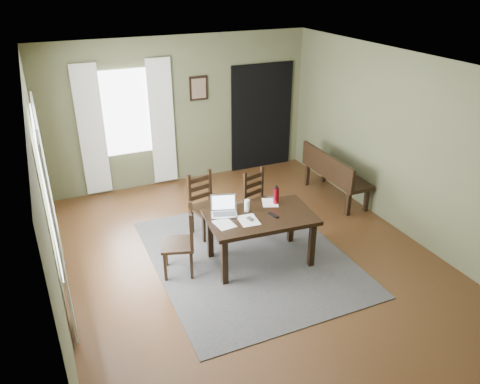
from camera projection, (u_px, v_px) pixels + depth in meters
name	position (u px, v px, depth m)	size (l,w,h in m)	color
ground	(248.00, 257.00, 6.71)	(5.00, 6.00, 0.01)	#492C16
room_shell	(250.00, 137.00, 5.92)	(5.02, 6.02, 2.71)	#585C3C
rug	(248.00, 256.00, 6.71)	(2.60, 3.20, 0.01)	#3C3C3C
dining_table	(261.00, 221.00, 6.34)	(1.50, 0.97, 0.72)	black
chair_end	(181.00, 242.00, 6.17)	(0.53, 0.53, 0.97)	black
chair_back_left	(205.00, 205.00, 7.10)	(0.51, 0.51, 0.98)	black
chair_back_right	(259.00, 201.00, 7.26)	(0.51, 0.51, 0.94)	black
bench	(333.00, 172.00, 8.18)	(0.49, 1.52, 0.86)	black
laptop	(224.00, 209.00, 6.34)	(0.42, 0.37, 0.24)	#B7B7BC
computer_mouse	(250.00, 219.00, 6.18)	(0.05, 0.09, 0.03)	#3F3F42
tv_remote	(274.00, 215.00, 6.29)	(0.05, 0.17, 0.02)	black
drinking_glass	(247.00, 205.00, 6.38)	(0.07, 0.07, 0.17)	silver
water_bottle	(276.00, 195.00, 6.57)	(0.09, 0.09, 0.27)	maroon
paper_a	(224.00, 224.00, 6.09)	(0.23, 0.30, 0.00)	white
paper_d	(270.00, 203.00, 6.63)	(0.21, 0.28, 0.00)	white
paper_e	(248.00, 220.00, 6.17)	(0.25, 0.32, 0.00)	white
window_left	(46.00, 190.00, 5.34)	(0.01, 1.30, 1.70)	white
window_back	(126.00, 113.00, 8.16)	(1.00, 0.01, 1.50)	white
curtain_left_near	(59.00, 243.00, 4.79)	(0.03, 0.48, 2.30)	silver
curtain_left_far	(48.00, 182.00, 6.14)	(0.03, 0.48, 2.30)	silver
curtain_back_left	(92.00, 132.00, 8.02)	(0.44, 0.03, 2.30)	silver
curtain_back_right	(162.00, 123.00, 8.47)	(0.44, 0.03, 2.30)	silver
framed_picture	(199.00, 88.00, 8.51)	(0.34, 0.03, 0.44)	black
doorway_back	(262.00, 117.00, 9.29)	(1.30, 0.03, 2.10)	black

